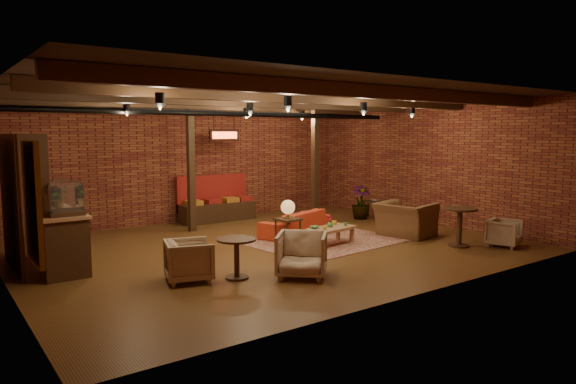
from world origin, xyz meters
TOP-DOWN VIEW (x-y plane):
  - floor at (0.00, 0.00)m, footprint 10.00×10.00m
  - ceiling at (0.00, 0.00)m, footprint 10.00×8.00m
  - wall_back at (0.00, 4.00)m, footprint 10.00×0.02m
  - wall_front at (0.00, -4.00)m, footprint 10.00×0.02m
  - wall_left at (-5.00, 0.00)m, footprint 0.02×8.00m
  - wall_right at (5.00, 0.00)m, footprint 0.02×8.00m
  - ceiling_beams at (0.00, 0.00)m, footprint 9.80×6.40m
  - ceiling_pipe at (0.00, 1.60)m, footprint 9.60×0.12m
  - post_left at (-0.60, 2.60)m, footprint 0.16×0.16m
  - post_right at (2.80, 2.00)m, footprint 0.16×0.16m
  - service_counter at (-4.10, 1.00)m, footprint 0.80×2.50m
  - plant_counter at (-4.00, 1.20)m, footprint 0.35×0.39m
  - shelving_hutch at (-4.50, 1.10)m, footprint 0.52×2.00m
  - chalkboard_menu at (-4.93, -2.30)m, footprint 0.08×0.96m
  - banquette at (0.60, 3.55)m, footprint 2.10×0.70m
  - service_sign at (0.60, 3.10)m, footprint 0.86×0.06m
  - ceiling_spotlights at (0.00, 0.00)m, footprint 6.40×4.40m
  - rug at (1.28, -0.25)m, footprint 3.48×2.79m
  - sofa at (1.18, 0.72)m, footprint 2.11×1.37m
  - coffee_table at (1.16, -0.60)m, footprint 1.19×0.73m
  - side_table_lamp at (0.41, -0.04)m, footprint 0.51×0.51m
  - round_table_left at (-1.81, -1.67)m, footprint 0.65×0.65m
  - armchair_a at (-2.51, -1.33)m, footprint 0.86×0.89m
  - armchair_b at (-0.87, -2.21)m, footprint 1.11×1.11m
  - armchair_right at (3.18, -0.91)m, footprint 1.01×1.34m
  - side_table_book at (4.40, 1.39)m, footprint 0.59×0.59m
  - round_table_right at (3.26, -2.34)m, footprint 0.71×0.71m
  - armchair_far at (4.05, -2.89)m, footprint 0.76×0.74m
  - plant_tall at (4.03, 1.47)m, footprint 1.99×1.99m

SIDE VIEW (x-z plane):
  - floor at x=0.00m, z-range 0.00..0.00m
  - rug at x=1.28m, z-range 0.00..0.01m
  - sofa at x=1.18m, z-range 0.00..0.58m
  - armchair_far at x=4.05m, z-range 0.00..0.64m
  - coffee_table at x=1.16m, z-range 0.03..0.66m
  - armchair_a at x=-2.51m, z-range 0.00..0.75m
  - armchair_b at x=-0.87m, z-range 0.00..0.83m
  - side_table_book at x=4.40m, z-range 0.20..0.72m
  - round_table_left at x=-1.81m, z-range 0.12..0.80m
  - banquette at x=0.60m, z-range 0.00..1.00m
  - armchair_right at x=3.18m, z-range 0.00..1.06m
  - round_table_right at x=3.26m, z-range 0.14..0.97m
  - side_table_lamp at x=0.41m, z-range 0.25..1.23m
  - service_counter at x=-4.10m, z-range 0.00..1.60m
  - shelving_hutch at x=-4.50m, z-range 0.00..2.40m
  - plant_counter at x=-4.00m, z-range 1.07..1.37m
  - plant_tall at x=4.03m, z-range 0.00..2.82m
  - wall_back at x=0.00m, z-range 0.00..3.20m
  - wall_front at x=0.00m, z-range 0.00..3.20m
  - wall_left at x=-5.00m, z-range 0.00..3.20m
  - wall_right at x=5.00m, z-range 0.00..3.20m
  - post_left at x=-0.60m, z-range 0.00..3.20m
  - post_right at x=2.80m, z-range 0.00..3.20m
  - chalkboard_menu at x=-4.93m, z-range 0.87..2.33m
  - service_sign at x=0.60m, z-range 2.20..2.50m
  - ceiling_pipe at x=0.00m, z-range 2.79..2.91m
  - ceiling_spotlights at x=0.00m, z-range 2.72..3.00m
  - ceiling_beams at x=0.00m, z-range 2.97..3.19m
  - ceiling at x=0.00m, z-range 3.19..3.21m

